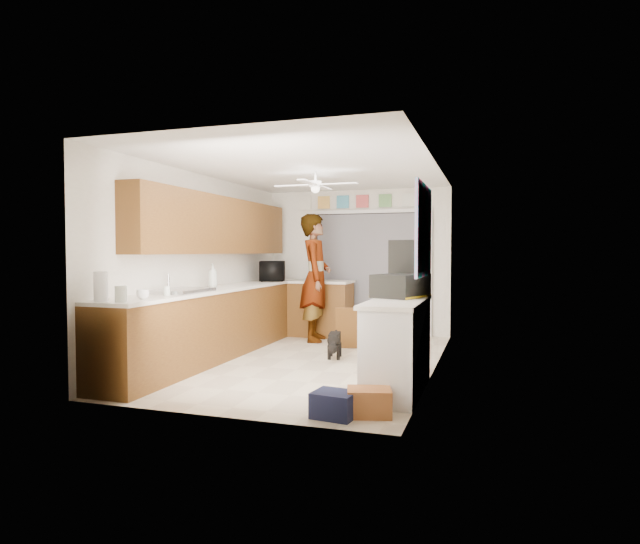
% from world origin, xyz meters
% --- Properties ---
extents(floor, '(5.00, 5.00, 0.00)m').
position_xyz_m(floor, '(0.00, 0.00, 0.00)').
color(floor, beige).
rests_on(floor, ground).
extents(ceiling, '(5.00, 5.00, 0.00)m').
position_xyz_m(ceiling, '(0.00, 0.00, 2.50)').
color(ceiling, white).
rests_on(ceiling, ground).
extents(wall_back, '(3.20, 0.00, 3.20)m').
position_xyz_m(wall_back, '(0.00, 2.50, 1.25)').
color(wall_back, white).
rests_on(wall_back, ground).
extents(wall_front, '(3.20, 0.00, 3.20)m').
position_xyz_m(wall_front, '(0.00, -2.50, 1.25)').
color(wall_front, white).
rests_on(wall_front, ground).
extents(wall_left, '(0.00, 5.00, 5.00)m').
position_xyz_m(wall_left, '(-1.60, 0.00, 1.25)').
color(wall_left, white).
rests_on(wall_left, ground).
extents(wall_right, '(0.00, 5.00, 5.00)m').
position_xyz_m(wall_right, '(1.60, 0.00, 1.25)').
color(wall_right, white).
rests_on(wall_right, ground).
extents(left_base_cabinets, '(0.60, 4.80, 0.90)m').
position_xyz_m(left_base_cabinets, '(-1.30, 0.00, 0.45)').
color(left_base_cabinets, brown).
rests_on(left_base_cabinets, floor).
extents(left_countertop, '(0.62, 4.80, 0.04)m').
position_xyz_m(left_countertop, '(-1.29, 0.00, 0.92)').
color(left_countertop, white).
rests_on(left_countertop, left_base_cabinets).
extents(upper_cabinets, '(0.32, 4.00, 0.80)m').
position_xyz_m(upper_cabinets, '(-1.44, 0.20, 1.80)').
color(upper_cabinets, brown).
rests_on(upper_cabinets, wall_left).
extents(sink_basin, '(0.50, 0.76, 0.06)m').
position_xyz_m(sink_basin, '(-1.29, -1.00, 0.95)').
color(sink_basin, silver).
rests_on(sink_basin, left_countertop).
extents(faucet, '(0.03, 0.03, 0.22)m').
position_xyz_m(faucet, '(-1.48, -1.00, 1.05)').
color(faucet, silver).
rests_on(faucet, left_countertop).
extents(peninsula_base, '(1.00, 0.60, 0.90)m').
position_xyz_m(peninsula_base, '(-0.50, 2.00, 0.45)').
color(peninsula_base, brown).
rests_on(peninsula_base, floor).
extents(peninsula_top, '(1.04, 0.64, 0.04)m').
position_xyz_m(peninsula_top, '(-0.50, 2.00, 0.92)').
color(peninsula_top, white).
rests_on(peninsula_top, peninsula_base).
extents(back_opening_recess, '(2.00, 0.06, 2.10)m').
position_xyz_m(back_opening_recess, '(0.25, 2.47, 1.05)').
color(back_opening_recess, black).
rests_on(back_opening_recess, wall_back).
extents(curtain_panel, '(1.90, 0.03, 2.05)m').
position_xyz_m(curtain_panel, '(0.25, 2.43, 1.05)').
color(curtain_panel, gray).
rests_on(curtain_panel, wall_back).
extents(door_trim_left, '(0.06, 0.04, 2.10)m').
position_xyz_m(door_trim_left, '(-0.77, 2.44, 1.05)').
color(door_trim_left, white).
rests_on(door_trim_left, wall_back).
extents(door_trim_right, '(0.06, 0.04, 2.10)m').
position_xyz_m(door_trim_right, '(1.27, 2.44, 1.05)').
color(door_trim_right, white).
rests_on(door_trim_right, wall_back).
extents(door_trim_head, '(2.10, 0.04, 0.06)m').
position_xyz_m(door_trim_head, '(0.25, 2.44, 2.12)').
color(door_trim_head, white).
rests_on(door_trim_head, wall_back).
extents(header_frame_0, '(0.22, 0.02, 0.22)m').
position_xyz_m(header_frame_0, '(-0.60, 2.47, 2.30)').
color(header_frame_0, '#ECB14E').
rests_on(header_frame_0, wall_back).
extents(header_frame_1, '(0.22, 0.02, 0.22)m').
position_xyz_m(header_frame_1, '(-0.25, 2.47, 2.30)').
color(header_frame_1, '#489FC1').
rests_on(header_frame_1, wall_back).
extents(header_frame_2, '(0.22, 0.02, 0.22)m').
position_xyz_m(header_frame_2, '(0.10, 2.47, 2.30)').
color(header_frame_2, '#D14E4E').
rests_on(header_frame_2, wall_back).
extents(header_frame_3, '(0.22, 0.02, 0.22)m').
position_xyz_m(header_frame_3, '(0.50, 2.47, 2.30)').
color(header_frame_3, '#67A25C').
rests_on(header_frame_3, wall_back).
extents(header_frame_4, '(0.22, 0.02, 0.22)m').
position_xyz_m(header_frame_4, '(0.90, 2.47, 2.30)').
color(header_frame_4, silver).
rests_on(header_frame_4, wall_back).
extents(route66_sign, '(0.22, 0.02, 0.26)m').
position_xyz_m(route66_sign, '(-0.95, 2.47, 2.30)').
color(route66_sign, silver).
rests_on(route66_sign, wall_back).
extents(right_counter_base, '(0.50, 1.40, 0.90)m').
position_xyz_m(right_counter_base, '(1.35, -1.20, 0.45)').
color(right_counter_base, white).
rests_on(right_counter_base, floor).
extents(right_counter_top, '(0.54, 1.44, 0.04)m').
position_xyz_m(right_counter_top, '(1.34, -1.20, 0.92)').
color(right_counter_top, white).
rests_on(right_counter_top, right_counter_base).
extents(abstract_painting, '(0.03, 1.15, 0.95)m').
position_xyz_m(abstract_painting, '(1.58, -1.00, 1.65)').
color(abstract_painting, '#FF5DC0').
rests_on(abstract_painting, wall_right).
extents(ceiling_fan, '(1.14, 1.14, 0.24)m').
position_xyz_m(ceiling_fan, '(0.00, 0.20, 2.32)').
color(ceiling_fan, white).
rests_on(ceiling_fan, ceiling).
extents(microwave, '(0.59, 0.70, 0.33)m').
position_xyz_m(microwave, '(-1.23, 1.64, 1.11)').
color(microwave, black).
rests_on(microwave, left_countertop).
extents(soap_bottle, '(0.14, 0.14, 0.33)m').
position_xyz_m(soap_bottle, '(-1.41, -0.05, 1.10)').
color(soap_bottle, silver).
rests_on(soap_bottle, left_countertop).
extents(cup, '(0.16, 0.16, 0.10)m').
position_xyz_m(cup, '(-1.17, -1.92, 0.99)').
color(cup, white).
rests_on(cup, left_countertop).
extents(jar_a, '(0.14, 0.14, 0.16)m').
position_xyz_m(jar_a, '(-1.18, -2.25, 1.02)').
color(jar_a, silver).
rests_on(jar_a, left_countertop).
extents(jar_b, '(0.09, 0.09, 0.11)m').
position_xyz_m(jar_b, '(-1.20, -1.45, 0.99)').
color(jar_b, silver).
rests_on(jar_b, left_countertop).
extents(paper_towel_roll, '(0.17, 0.17, 0.30)m').
position_xyz_m(paper_towel_roll, '(-1.42, -2.25, 1.09)').
color(paper_towel_roll, white).
rests_on(paper_towel_roll, left_countertop).
extents(suitcase, '(0.61, 0.69, 0.25)m').
position_xyz_m(suitcase, '(1.32, -0.85, 1.06)').
color(suitcase, black).
rests_on(suitcase, right_counter_top).
extents(suitcase_rim, '(0.61, 0.69, 0.02)m').
position_xyz_m(suitcase_rim, '(1.32, -0.85, 0.95)').
color(suitcase_rim, yellow).
rests_on(suitcase_rim, suitcase).
extents(suitcase_lid, '(0.41, 0.17, 0.50)m').
position_xyz_m(suitcase_lid, '(1.32, -0.56, 1.31)').
color(suitcase_lid, black).
rests_on(suitcase_lid, suitcase).
extents(cardboard_box, '(0.44, 0.38, 0.24)m').
position_xyz_m(cardboard_box, '(1.25, -2.07, 0.12)').
color(cardboard_box, '#B46338').
rests_on(cardboard_box, floor).
extents(navy_crate, '(0.40, 0.35, 0.22)m').
position_xyz_m(navy_crate, '(0.98, -2.20, 0.11)').
color(navy_crate, '#151936').
rests_on(navy_crate, floor).
extents(cabinet_door_panel, '(0.44, 0.26, 0.61)m').
position_xyz_m(cabinet_door_panel, '(0.28, 0.96, 0.31)').
color(cabinet_door_panel, brown).
rests_on(cabinet_door_panel, floor).
extents(man, '(0.64, 0.83, 2.03)m').
position_xyz_m(man, '(-0.43, 1.49, 1.01)').
color(man, white).
rests_on(man, floor).
extents(dog, '(0.30, 0.52, 0.38)m').
position_xyz_m(dog, '(0.25, 0.26, 0.19)').
color(dog, black).
rests_on(dog, floor).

